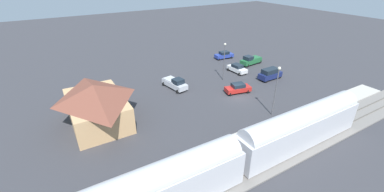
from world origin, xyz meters
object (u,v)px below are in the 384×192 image
station_building (96,103)px  suv_navy (270,74)px  pedestrian_waiting_far (279,123)px  sedan_white (237,68)px  sedan_blue (224,55)px  light_pole_lot_center (224,57)px  pedestrian_on_platform (325,102)px  light_pole_near_platform (276,86)px  pickup_silver (175,83)px  passenger_train (238,153)px  pickup_green (251,60)px  sedan_red (238,88)px

station_building → suv_navy: 32.56m
suv_navy → pedestrian_waiting_far: bearing=137.4°
sedan_white → sedan_blue: bearing=-20.0°
sedan_blue → light_pole_lot_center: (-10.38, 8.10, 3.78)m
station_building → pedestrian_on_platform: 33.96m
suv_navy → light_pole_near_platform: 14.39m
station_building → pedestrian_on_platform: bearing=-114.7°
pedestrian_on_platform → suv_navy: 13.00m
sedan_blue → sedan_white: bearing=160.0°
suv_navy → light_pole_near_platform: light_pole_near_platform is taller
pedestrian_on_platform → pickup_silver: pickup_silver is taller
station_building → pickup_silver: size_ratio=2.08×
light_pole_near_platform → passenger_train: bearing=118.6°
suv_navy → sedan_blue: (14.81, 0.04, -0.27)m
station_building → pickup_silver: bearing=-72.9°
light_pole_near_platform → light_pole_lot_center: (14.32, -1.65, -0.17)m
pedestrian_waiting_far → light_pole_near_platform: bearing=-36.0°
passenger_train → light_pole_near_platform: 14.33m
sedan_white → light_pole_near_platform: 17.79m
passenger_train → pickup_green: (25.01, -24.81, -1.83)m
station_building → pickup_silver: station_building is taller
passenger_train → pedestrian_waiting_far: 10.54m
pedestrian_on_platform → pickup_green: (21.20, -4.24, -0.25)m
pedestrian_on_platform → suv_navy: (12.89, -1.68, -0.13)m
passenger_train → sedan_red: size_ratio=7.90×
pedestrian_on_platform → pickup_silver: 24.80m
suv_navy → sedan_blue: suv_navy is taller
pedestrian_on_platform → light_pole_lot_center: (17.32, 6.46, 3.37)m
passenger_train → light_pole_lot_center: bearing=-33.7°
pedestrian_on_platform → sedan_white: (19.04, 1.51, -0.40)m
light_pole_near_platform → station_building: bearing=63.7°
light_pole_lot_center → sedan_red: bearing=168.3°
passenger_train → pedestrian_waiting_far: bearing=-71.7°
passenger_train → pickup_silver: 22.91m
sedan_white → sedan_blue: 9.22m
pickup_green → station_building: bearing=101.3°
pickup_silver → sedan_blue: 20.14m
passenger_train → sedan_red: (15.24, -12.89, -1.98)m
pedestrian_waiting_far → suv_navy: suv_navy is taller
sedan_red → light_pole_near_platform: light_pole_near_platform is taller
light_pole_near_platform → sedan_blue: bearing=-21.5°
pedestrian_on_platform → light_pole_lot_center: 18.79m
light_pole_lot_center → suv_navy: bearing=-118.6°
passenger_train → sedan_red: passenger_train is taller
station_building → sedan_red: size_ratio=2.45×
passenger_train → light_pole_near_platform: light_pole_near_platform is taller
sedan_white → light_pole_lot_center: (-1.72, 4.95, 3.78)m
station_building → suv_navy: bearing=-92.3°
pickup_green → suv_navy: size_ratio=1.12×
light_pole_lot_center → pedestrian_waiting_far: bearing=166.7°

